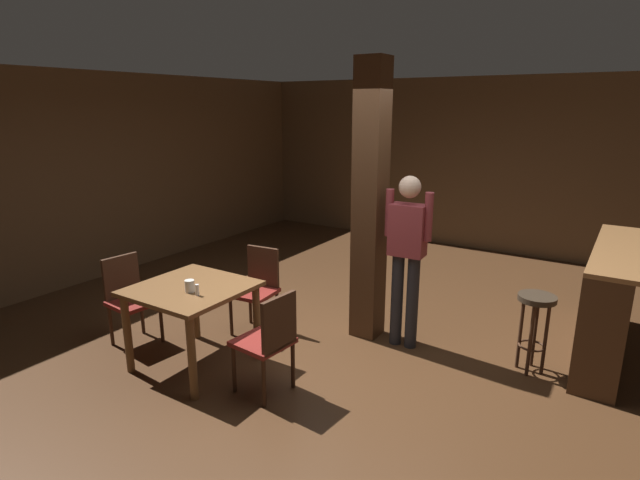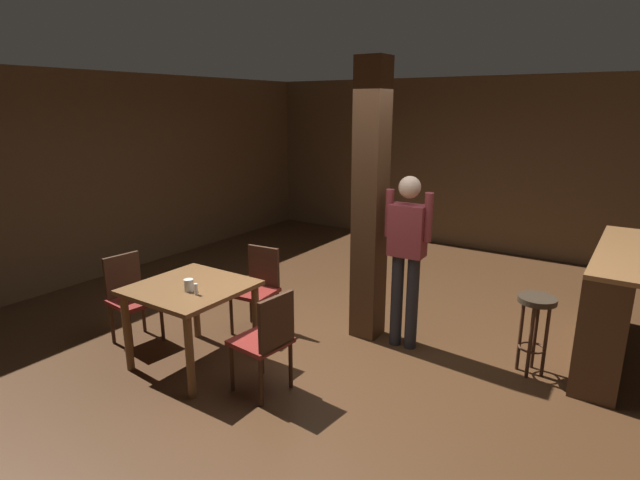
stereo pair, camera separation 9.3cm
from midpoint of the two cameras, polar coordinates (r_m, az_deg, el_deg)
name	(u,v)px [view 1 (the left image)]	position (r m, az deg, el deg)	size (l,w,h in m)	color
ground_plane	(336,352)	(5.04, 1.28, -12.69)	(10.80, 10.80, 0.00)	#422816
wall_back	(477,165)	(8.68, 17.18, 8.19)	(8.00, 0.10, 2.80)	brown
wall_left	(79,179)	(7.43, -26.18, 6.25)	(0.10, 9.00, 2.80)	brown
pillar	(370,204)	(4.99, 5.21, 4.09)	(0.28, 0.28, 2.80)	#422816
dining_table	(192,300)	(4.71, -15.00, -6.62)	(0.96, 0.96, 0.78)	brown
chair_west	(129,295)	(5.40, -21.43, -5.93)	(0.46, 0.46, 0.89)	maroon
chair_east	(269,338)	(4.19, -6.46, -11.09)	(0.46, 0.46, 0.89)	maroon
chair_north	(258,285)	(5.35, -7.64, -5.16)	(0.46, 0.46, 0.89)	maroon
napkin_cup	(190,286)	(4.51, -15.24, -5.10)	(0.08, 0.08, 0.11)	beige
salt_shaker	(197,290)	(4.42, -14.45, -5.55)	(0.03, 0.03, 0.10)	silver
standing_person	(407,250)	(4.88, 9.37, -1.13)	(0.47, 0.22, 1.72)	maroon
bar_counter	(609,300)	(5.53, 29.70, -5.99)	(0.56, 1.98, 1.07)	brown
bar_stool_near	(535,315)	(4.86, 22.87, -7.95)	(0.33, 0.33, 0.73)	#2D2319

